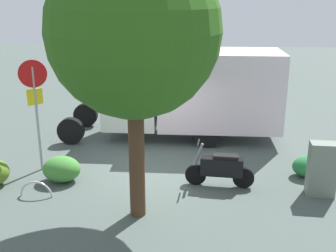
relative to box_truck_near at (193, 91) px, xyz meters
name	(u,v)px	position (x,y,z in m)	size (l,w,h in m)	color
ground_plane	(159,172)	(0.78, 3.13, -1.66)	(60.00, 60.00, 0.00)	#47534E
box_truck_near	(193,91)	(0.00, 0.00, 0.00)	(7.54, 2.44, 3.05)	black
motorcycle	(221,168)	(-0.95, 3.83, -1.14)	(1.81, 0.55, 1.20)	black
stop_sign	(35,98)	(4.18, 3.29, 0.47)	(0.71, 0.33, 3.19)	#9E9EA3
street_tree	(134,32)	(0.96, 5.50, 2.47)	(3.58, 3.58, 5.93)	#47301E
utility_cabinet	(322,169)	(-3.44, 4.05, -0.96)	(0.68, 0.42, 1.39)	slate
bike_rack_hoop	(37,196)	(3.65, 4.93, -1.66)	(0.85, 0.85, 0.05)	#B7B7BC
shrub_mid_verge	(308,167)	(-3.36, 2.97, -1.37)	(0.84, 0.69, 0.58)	#236F37
shrub_by_tree	(62,169)	(3.32, 3.98, -1.31)	(1.02, 0.84, 0.70)	#3F8234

